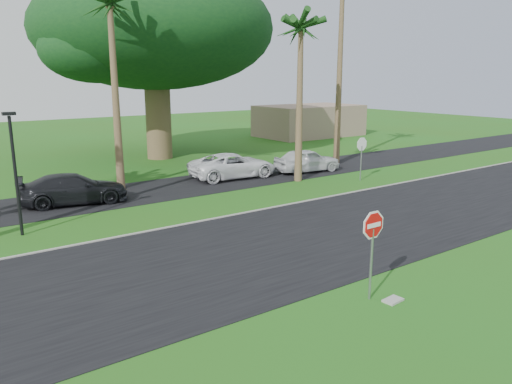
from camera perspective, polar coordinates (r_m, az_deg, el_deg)
The scene contains 15 objects.
ground at distance 15.86m, azimuth 3.39°, elevation -8.77°, with size 120.00×120.00×0.00m, color #2B5816.
road at distance 17.35m, azimuth -0.79°, elevation -6.74°, with size 120.00×8.00×0.02m, color black.
parking_strip at distance 26.31m, azimuth -13.98°, elevation -0.17°, with size 120.00×5.00×0.02m, color black.
curb at distance 20.63m, azimuth -7.25°, elevation -3.50°, with size 120.00×0.12×0.06m, color gray.
stop_sign_near at distance 13.56m, azimuth 13.18°, elevation -5.01°, with size 1.05×0.07×2.62m.
stop_sign_far at distance 29.11m, azimuth 11.98°, elevation 4.74°, with size 1.05×0.07×2.62m.
palm_center at distance 27.23m, azimuth -16.37°, elevation 19.55°, with size 5.00×5.00×10.50m.
palm_right_near at distance 28.24m, azimuth 5.15°, elevation 17.78°, with size 5.00×5.00×9.50m.
canopy_tree at distance 36.85m, azimuth -11.52°, elevation 17.69°, with size 16.50×16.50×13.12m.
streetlight_right at distance 20.43m, azimuth -25.87°, elevation 2.65°, with size 0.45×0.25×4.64m.
building_far at distance 50.27m, azimuth 6.10°, elevation 8.12°, with size 10.00×6.00×3.00m, color gray.
car_dark at distance 24.89m, azimuth -20.13°, elevation 0.30°, with size 1.99×4.88×1.42m, color black.
car_minivan at distance 29.36m, azimuth -2.63°, elevation 3.01°, with size 2.41×5.22×1.45m, color white.
car_pickup at distance 31.31m, azimuth 5.84°, elevation 3.60°, with size 1.71×4.25×1.45m, color silver.
utility_slab at distance 14.21m, azimuth 15.38°, elevation -11.84°, with size 0.55×0.35×0.06m, color #96978F.
Camera 1 is at (-9.30, -11.39, 5.95)m, focal length 35.00 mm.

